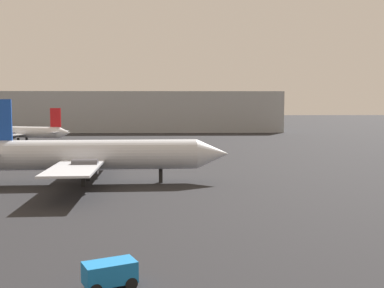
# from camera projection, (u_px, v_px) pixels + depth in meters

# --- Properties ---
(airplane_distant) EXTENTS (28.78, 24.37, 9.02)m
(airplane_distant) POSITION_uv_depth(u_px,v_px,m) (94.00, 155.00, 50.20)
(airplane_distant) COLOR silver
(airplane_distant) RESTS_ON ground_plane
(airplane_far_right) EXTENTS (23.44, 17.76, 7.48)m
(airplane_far_right) POSITION_uv_depth(u_px,v_px,m) (19.00, 132.00, 96.55)
(airplane_far_right) COLOR silver
(airplane_far_right) RESTS_ON ground_plane
(baggage_cart) EXTENTS (2.72, 2.21, 1.30)m
(baggage_cart) POSITION_uv_depth(u_px,v_px,m) (110.00, 273.00, 21.94)
(baggage_cart) COLOR #1972BF
(baggage_cart) RESTS_ON ground_plane
(terminal_building) EXTENTS (81.09, 22.60, 11.71)m
(terminal_building) POSITION_uv_depth(u_px,v_px,m) (143.00, 111.00, 142.42)
(terminal_building) COLOR #999EA3
(terminal_building) RESTS_ON ground_plane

